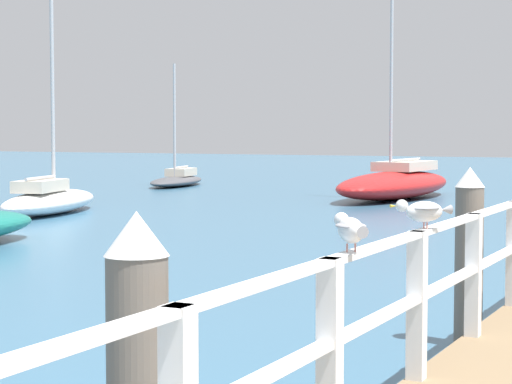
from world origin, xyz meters
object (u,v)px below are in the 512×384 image
(seagull_foreground, at_px, (350,229))
(seagull_background, at_px, (423,210))
(dock_piling_far, at_px, (469,256))
(boat_2, at_px, (395,183))
(boat_0, at_px, (49,199))
(boat_4, at_px, (177,179))

(seagull_foreground, distance_m, seagull_background, 1.43)
(dock_piling_far, height_order, boat_2, boat_2)
(boat_0, distance_m, boat_4, 12.88)
(boat_0, xyz_separation_m, boat_2, (6.22, 9.47, 0.11))
(seagull_foreground, bearing_deg, boat_2, 68.25)
(boat_0, relative_size, boat_2, 0.84)
(boat_2, relative_size, boat_4, 1.56)
(boat_4, bearing_deg, dock_piling_far, 113.94)
(seagull_foreground, bearing_deg, seagull_background, 50.30)
(seagull_background, distance_m, boat_0, 19.16)
(boat_2, bearing_deg, seagull_foreground, 110.86)
(dock_piling_far, distance_m, seagull_foreground, 4.29)
(seagull_background, relative_size, boat_0, 0.06)
(seagull_foreground, height_order, boat_2, boat_2)
(seagull_foreground, bearing_deg, dock_piling_far, 55.35)
(boat_4, bearing_deg, seagull_foreground, 109.89)
(boat_0, distance_m, boat_2, 11.34)
(seagull_background, distance_m, boat_2, 23.84)
(seagull_foreground, bearing_deg, boat_0, 94.31)
(boat_2, height_order, boat_4, boat_2)
(boat_2, bearing_deg, boat_4, -13.22)
(dock_piling_far, bearing_deg, boat_0, 143.03)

